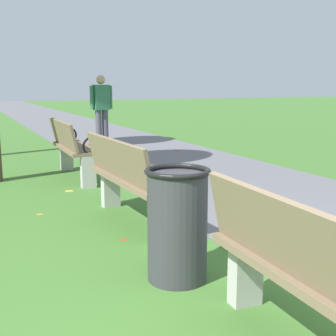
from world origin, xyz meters
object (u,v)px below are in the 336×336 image
Objects in this scene: pedestrian_walking at (101,107)px; park_bench_3 at (72,147)px; park_bench_2 at (130,178)px; park_bench_1 at (319,281)px; trash_bin at (177,224)px.

park_bench_3 is at bearing -114.34° from pedestrian_walking.
pedestrian_walking reaches higher than park_bench_2.
park_bench_3 is (-0.00, 2.55, 0.00)m from park_bench_2.
pedestrian_walking is (1.39, 5.63, 0.44)m from park_bench_2.
park_bench_1 is at bearing -90.00° from park_bench_3.
park_bench_3 is 0.99× the size of pedestrian_walking.
park_bench_1 is at bearing -90.00° from park_bench_2.
pedestrian_walking reaches higher than park_bench_3.
trash_bin is at bearing -102.33° from pedestrian_walking.
park_bench_3 is 3.97m from trash_bin.
park_bench_1 is 1.01× the size of park_bench_3.
park_bench_2 reaches higher than trash_bin.
park_bench_1 reaches higher than trash_bin.
park_bench_3 is at bearing 87.87° from trash_bin.
park_bench_1 is 1.00× the size of park_bench_2.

